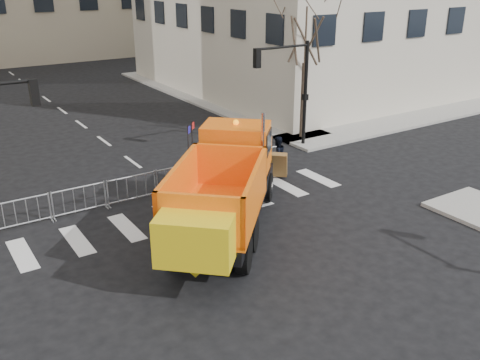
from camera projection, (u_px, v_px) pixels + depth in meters
ground at (284, 272)px, 16.38m from camera, size 120.00×120.00×0.00m
sidewalk_back at (164, 183)px, 22.99m from camera, size 64.00×5.00×0.15m
traffic_light_right at (305, 95)px, 27.10m from camera, size 0.18×0.18×5.40m
crowd_barriers at (156, 183)px, 21.73m from camera, size 12.60×0.60×1.10m
street_tree at (304, 70)px, 27.85m from camera, size 3.00×3.00×7.50m
plow_truck at (224, 185)px, 18.22m from camera, size 9.03×9.43×4.01m
cop_a at (232, 164)px, 22.78m from camera, size 0.69×0.48×1.81m
cop_b at (277, 155)px, 24.02m from camera, size 0.89×0.72×1.73m
cop_c at (234, 163)px, 22.83m from camera, size 0.83×1.19×1.88m
newspaper_box at (227, 151)px, 25.10m from camera, size 0.48×0.44×1.10m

